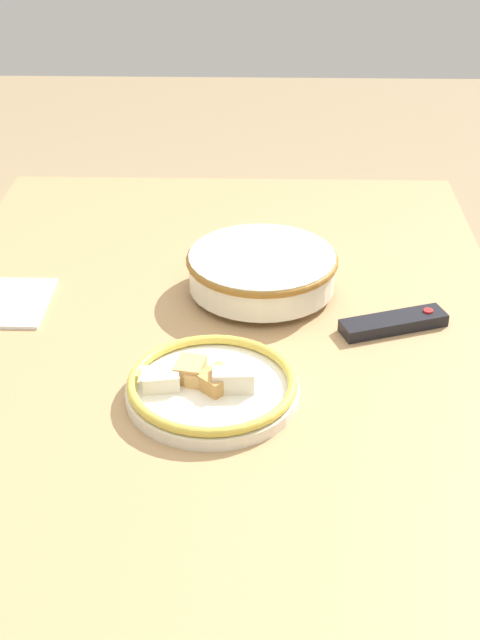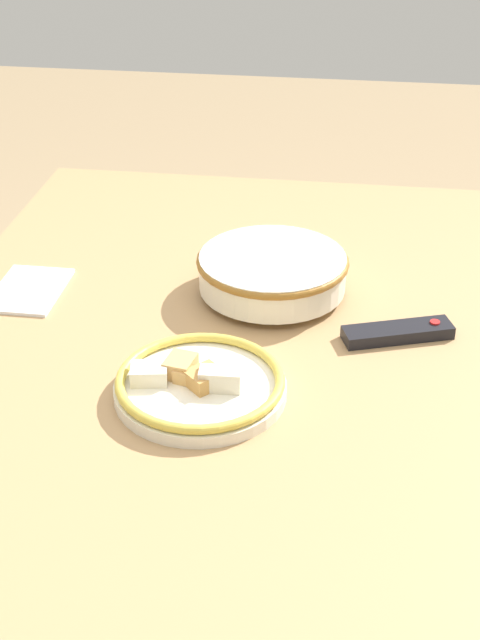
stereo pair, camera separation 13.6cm
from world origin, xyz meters
TOP-DOWN VIEW (x-y plane):
  - dining_table at (0.00, 0.00)m, footprint 1.37×0.94m
  - noodle_bowl at (-0.18, 0.07)m, footprint 0.25×0.25m
  - food_plate at (0.12, -0.00)m, footprint 0.24×0.24m
  - tv_remote at (-0.07, 0.28)m, footprint 0.10×0.18m
  - folded_napkin at (-0.13, -0.34)m, footprint 0.16×0.11m

SIDE VIEW (x-z plane):
  - dining_table at x=0.00m, z-range 0.28..0.99m
  - folded_napkin at x=-0.13m, z-range 0.71..0.72m
  - tv_remote at x=-0.07m, z-range 0.71..0.73m
  - food_plate at x=0.12m, z-range 0.71..0.75m
  - noodle_bowl at x=-0.18m, z-range 0.72..0.79m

